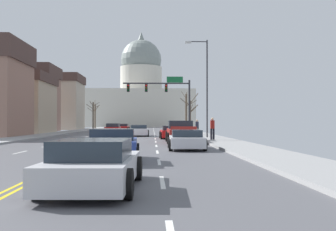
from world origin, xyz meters
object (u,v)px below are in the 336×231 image
Objects in this scene: sedan_near_04 at (113,146)px; sedan_oncoming_01 at (122,128)px; pickup_truck_near_02 at (181,133)px; sedan_near_03 at (186,140)px; street_lamp_right at (204,81)px; sedan_near_01 at (171,132)px; sedan_near_00 at (139,131)px; pedestrian_00 at (212,127)px; pedestrian_01 at (197,127)px; sedan_near_05 at (94,165)px; sedan_oncoming_00 at (113,129)px; signal_gantry at (165,92)px.

sedan_near_04 is 50.34m from sedan_oncoming_01.
sedan_near_03 is at bearing -91.73° from pickup_truck_near_02.
pickup_truck_near_02 is (-2.58, -6.11, -4.53)m from street_lamp_right.
sedan_near_03 is at bearing -89.30° from sedan_near_01.
sedan_near_04 is at bearing -86.24° from sedan_oncoming_01.
sedan_near_00 is 13.42m from pedestrian_00.
pedestrian_01 is at bearing -32.88° from sedan_near_00.
street_lamp_right reaches higher than sedan_near_01.
sedan_near_01 is 1.05× the size of sedan_near_04.
sedan_oncoming_00 is at bearing 94.94° from sedan_near_05.
pedestrian_00 is (6.12, -11.93, 0.54)m from sedan_near_00.
pedestrian_00 is 1.08× the size of pedestrian_01.
sedan_near_01 is 17.23m from sedan_oncoming_00.
sedan_near_05 reaches higher than sedan_near_03.
pickup_truck_near_02 is 36.70m from sedan_oncoming_01.
sedan_oncoming_00 is (-3.75, 43.37, 0.06)m from sedan_near_05.
street_lamp_right is 28.04m from sedan_near_05.
sedan_near_04 is 24.31m from pedestrian_01.
sedan_near_04 is at bearing -95.62° from signal_gantry.
sedan_near_03 is 17.12m from pedestrian_01.
pedestrian_00 is (3.18, -15.92, -3.86)m from signal_gantry.
street_lamp_right is 5.06× the size of pedestrian_00.
street_lamp_right is 5.34m from pedestrian_01.
sedan_near_05 is at bearing -99.56° from pickup_truck_near_02.
sedan_near_03 is at bearing -81.17° from sedan_oncoming_01.
pedestrian_01 is at bearing 75.80° from sedan_near_04.
sedan_near_01 is (0.21, -10.39, -4.41)m from signal_gantry.
street_lamp_right reaches higher than pedestrian_01.
pickup_truck_near_02 is at bearing -74.83° from sedan_near_00.
street_lamp_right is at bearing 72.82° from sedan_near_04.
sedan_oncoming_01 is (-3.30, 50.23, -0.04)m from sedan_near_04.
street_lamp_right is at bearing -84.34° from pedestrian_01.
pedestrian_01 is (2.88, -7.75, -3.93)m from signal_gantry.
sedan_oncoming_01 is at bearing 93.51° from sedan_near_05.
street_lamp_right is 5.46× the size of pedestrian_01.
pickup_truck_near_02 is 1.29× the size of sedan_near_03.
signal_gantry is at bearing 110.36° from pedestrian_01.
sedan_oncoming_00 reaches higher than sedan_near_03.
sedan_near_04 is 36.90m from sedan_oncoming_00.
pickup_truck_near_02 reaches higher than sedan_near_00.
sedan_near_01 is at bearing 93.44° from pickup_truck_near_02.
sedan_near_03 is at bearing -76.85° from sedan_oncoming_00.
sedan_oncoming_00 is at bearing 95.54° from sedan_near_04.
street_lamp_right reaches higher than sedan_oncoming_00.
pickup_truck_near_02 reaches higher than sedan_near_05.
sedan_near_05 is 2.59× the size of pedestrian_00.
pickup_truck_near_02 is at bearing -112.90° from street_lamp_right.
sedan_near_05 is (0.19, -6.64, -0.05)m from sedan_near_04.
sedan_near_00 is 0.99× the size of sedan_oncoming_01.
street_lamp_right is at bearing 78.39° from sedan_near_03.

